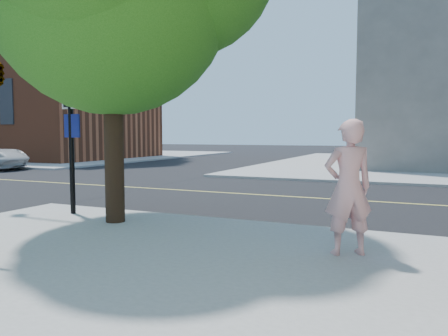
% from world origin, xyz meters
% --- Properties ---
extents(ground, '(140.00, 140.00, 0.00)m').
position_xyz_m(ground, '(0.00, 0.00, 0.00)').
color(ground, black).
rests_on(ground, ground).
extents(road_ew, '(140.00, 9.00, 0.01)m').
position_xyz_m(road_ew, '(0.00, 4.50, 0.01)').
color(road_ew, black).
rests_on(road_ew, ground).
extents(sidewalk_nw, '(26.00, 25.00, 0.12)m').
position_xyz_m(sidewalk_nw, '(-23.00, 21.50, 0.06)').
color(sidewalk_nw, '#9D9D9D').
rests_on(sidewalk_nw, ground).
extents(church, '(15.20, 12.00, 14.40)m').
position_xyz_m(church, '(-20.00, 18.00, 7.18)').
color(church, brown).
rests_on(church, sidewalk_nw).
extents(man_on_phone, '(0.89, 0.79, 2.04)m').
position_xyz_m(man_on_phone, '(6.84, -1.84, 1.14)').
color(man_on_phone, '#ECA7A7').
rests_on(man_on_phone, sidewalk_se).
extents(signal_pole, '(3.56, 0.40, 4.01)m').
position_xyz_m(signal_pole, '(-1.36, -0.89, 3.39)').
color(signal_pole, black).
rests_on(signal_pole, sidewalk_se).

